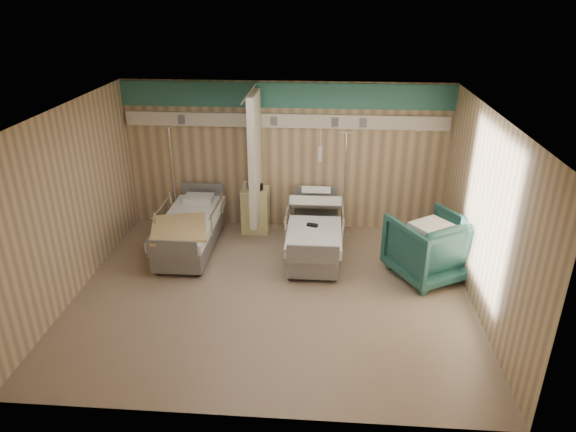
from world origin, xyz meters
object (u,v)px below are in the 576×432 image
at_px(bedside_cabinet, 256,210).
at_px(visitor_armchair, 429,247).
at_px(bed_left, 190,234).
at_px(iv_stand_left, 176,209).
at_px(bed_right, 314,238).
at_px(iv_stand_right, 342,215).

bearing_deg(bedside_cabinet, visitor_armchair, -26.24).
distance_m(bed_left, visitor_armchair, 4.10).
relative_size(bed_left, visitor_armchair, 1.90).
bearing_deg(iv_stand_left, bed_left, -60.78).
bearing_deg(bed_left, visitor_armchair, -8.14).
distance_m(bed_right, bed_left, 2.20).
xyz_separation_m(iv_stand_right, iv_stand_left, (-3.18, 0.04, 0.01)).
bearing_deg(bed_right, bedside_cabinet, 141.95).
bearing_deg(iv_stand_left, bed_right, -17.75).
relative_size(bed_right, bedside_cabinet, 2.54).
bearing_deg(iv_stand_right, bed_right, -121.48).
bearing_deg(bedside_cabinet, bed_left, -139.40).
bearing_deg(bed_left, bed_right, 0.00).
distance_m(bed_left, iv_stand_right, 2.82).
xyz_separation_m(visitor_armchair, iv_stand_left, (-4.53, 1.44, -0.10)).
relative_size(bed_left, iv_stand_right, 1.08).
bearing_deg(bed_left, iv_stand_right, 16.83).
xyz_separation_m(bedside_cabinet, iv_stand_right, (1.65, -0.08, -0.02)).
height_order(bed_left, iv_stand_right, iv_stand_right).
bearing_deg(bed_left, bedside_cabinet, 40.60).
distance_m(bed_right, iv_stand_right, 0.96).
xyz_separation_m(bedside_cabinet, iv_stand_left, (-1.53, -0.04, -0.01)).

